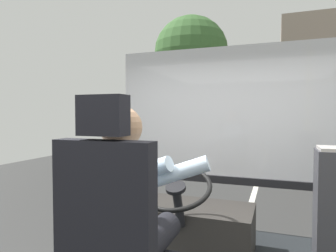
{
  "coord_description": "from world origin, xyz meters",
  "views": [
    {
      "loc": [
        0.48,
        -1.58,
        1.87
      ],
      "look_at": [
        -0.56,
        1.23,
        1.75
      ],
      "focal_mm": 31.48,
      "sensor_mm": 36.0,
      "label": 1
    }
  ],
  "objects": [
    {
      "name": "ground",
      "position": [
        0.0,
        8.8,
        -0.02
      ],
      "size": [
        18.0,
        44.0,
        0.06
      ],
      "color": "#303030"
    },
    {
      "name": "bus_driver",
      "position": [
        -0.24,
        -0.23,
        1.39
      ],
      "size": [
        0.78,
        0.57,
        0.82
      ],
      "color": "black",
      "rests_on": "driver_seat"
    },
    {
      "name": "steering_console",
      "position": [
        -0.24,
        0.94,
        0.87
      ],
      "size": [
        1.1,
        0.97,
        0.79
      ],
      "color": "#282623",
      "rests_on": "bus_floor"
    },
    {
      "name": "windshield_panel",
      "position": [
        0.0,
        1.62,
        1.69
      ],
      "size": [
        2.5,
        0.08,
        1.48
      ],
      "color": "silver"
    },
    {
      "name": "street_tree",
      "position": [
        -3.03,
        10.74,
        4.44
      ],
      "size": [
        3.16,
        3.16,
        6.05
      ],
      "color": "#4C3828",
      "rests_on": "ground"
    }
  ]
}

